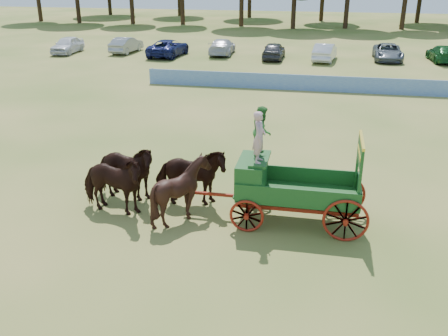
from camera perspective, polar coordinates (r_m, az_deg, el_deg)
ground at (r=17.29m, az=16.71°, el=-5.66°), size 160.00×160.00×0.00m
horse_lead_left at (r=16.96m, az=-12.70°, el=-1.83°), size 2.63×1.47×2.11m
horse_lead_right at (r=17.88m, az=-11.32°, el=-0.43°), size 2.61×1.42×2.11m
horse_wheel_left at (r=16.17m, az=-4.88°, el=-2.55°), size 2.21×2.05×2.11m
horse_wheel_right at (r=17.14m, az=-3.87°, el=-1.05°), size 2.64×1.51×2.11m
farm_dray at (r=15.94m, az=5.88°, el=-0.59°), size 6.00×2.00×3.76m
sponsor_banner at (r=34.10m, az=12.87°, el=9.32°), size 26.00×0.08×1.05m
parked_cars at (r=46.07m, az=8.52°, el=13.15°), size 45.77×7.23×1.63m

